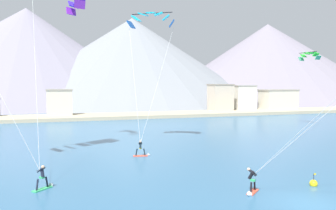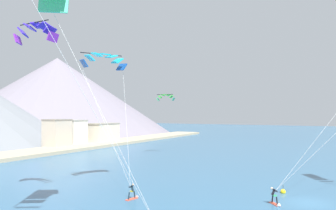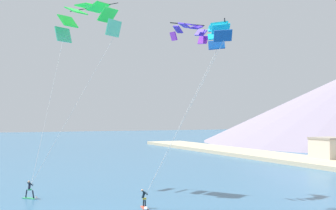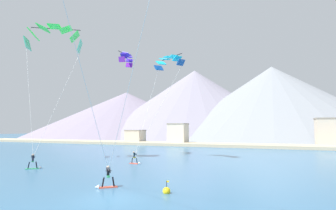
# 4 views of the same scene
# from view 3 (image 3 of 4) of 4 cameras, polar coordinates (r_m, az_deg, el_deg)

# --- Properties ---
(kitesurfer_near_lead) EXTENTS (1.78, 0.72, 1.69)m
(kitesurfer_near_lead) POSITION_cam_3_polar(r_m,az_deg,el_deg) (40.22, -2.86, -11.84)
(kitesurfer_near_lead) COLOR #E54C33
(kitesurfer_near_lead) RESTS_ON ground
(kitesurfer_near_trail) EXTENTS (1.54, 1.48, 1.79)m
(kitesurfer_near_trail) POSITION_cam_3_polar(r_m,az_deg,el_deg) (46.58, -16.32, -10.26)
(kitesurfer_near_trail) COLOR #33B266
(kitesurfer_near_trail) RESTS_ON ground
(parafoil_kite_near_lead) EXTENTS (5.60, 7.48, 14.41)m
(parafoil_kite_near_lead) POSITION_cam_3_polar(r_m,az_deg,el_deg) (40.57, 6.14, 8.69)
(parafoil_kite_near_lead) COLOR #144693
(parafoil_kite_near_trail) EXTENTS (8.03, 9.49, 18.61)m
(parafoil_kite_near_trail) POSITION_cam_3_polar(r_m,az_deg,el_deg) (52.68, -9.83, 10.42)
(parafoil_kite_near_trail) COLOR #4AC99B
(parafoil_kite_distant_high_outer) EXTENTS (2.15, 4.48, 2.03)m
(parafoil_kite_distant_high_outer) POSITION_cam_3_polar(r_m,az_deg,el_deg) (48.77, 2.65, 9.06)
(parafoil_kite_distant_high_outer) COLOR purple
(shore_building_harbour_front) EXTENTS (5.35, 4.97, 4.19)m
(shore_building_harbour_front) POSITION_cam_3_polar(r_m,az_deg,el_deg) (83.18, 19.10, -5.18)
(shore_building_harbour_front) COLOR beige
(shore_building_harbour_front) RESTS_ON ground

